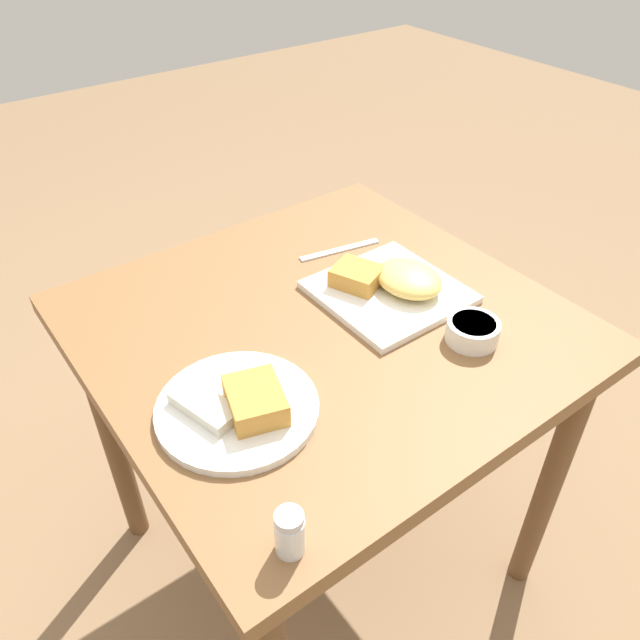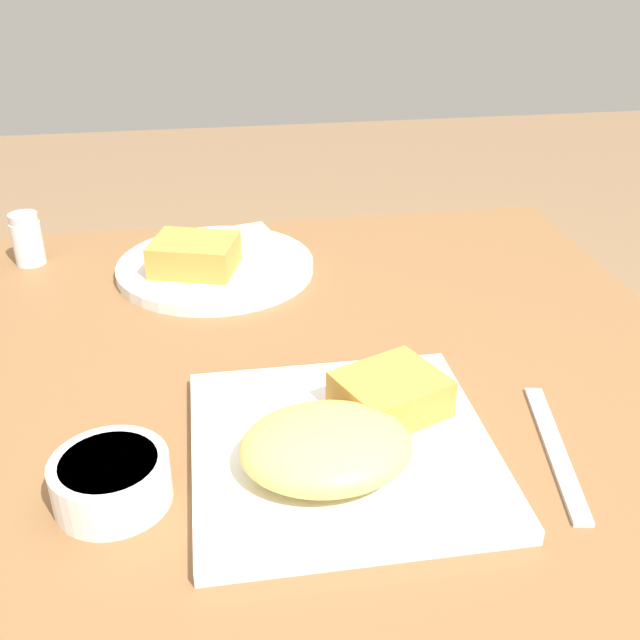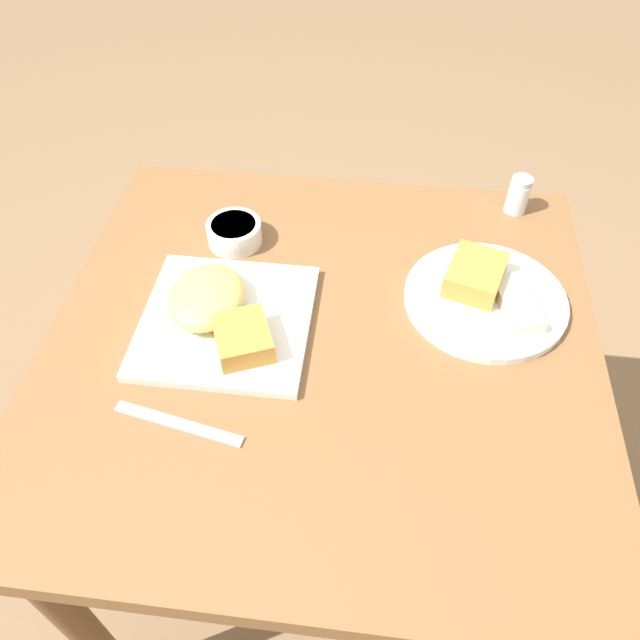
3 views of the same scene
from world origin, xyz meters
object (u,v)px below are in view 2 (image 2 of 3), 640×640
plate_oval_far (212,262)px  butter_knife (555,449)px  plate_square_near (343,440)px  sauce_ramekin (111,480)px  salt_shaker (28,242)px

plate_oval_far → butter_knife: 0.50m
plate_square_near → plate_oval_far: size_ratio=1.00×
butter_knife → sauce_ramekin: bearing=101.6°
salt_shaker → butter_knife: (0.52, -0.49, -0.03)m
plate_oval_far → butter_knife: size_ratio=1.38×
salt_shaker → butter_knife: bearing=-43.0°
plate_square_near → salt_shaker: 0.58m
butter_knife → plate_square_near: bearing=95.9°
plate_square_near → salt_shaker: bearing=125.6°
plate_square_near → butter_knife: plate_square_near is taller
butter_knife → salt_shaker: bearing=58.2°
sauce_ramekin → butter_knife: (0.37, 0.00, -0.02)m
plate_oval_far → sauce_ramekin: (-0.09, -0.42, 0.01)m
sauce_ramekin → salt_shaker: (-0.15, 0.49, 0.01)m
plate_square_near → butter_knife: size_ratio=1.38×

